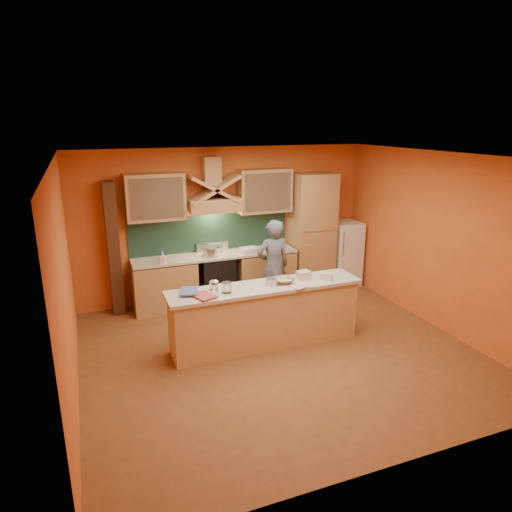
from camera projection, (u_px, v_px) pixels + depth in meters
name	position (u px, v px, depth m)	size (l,w,h in m)	color
floor	(279.00, 352.00, 6.67)	(5.50, 5.00, 0.01)	brown
ceiling	(282.00, 157.00, 5.86)	(5.50, 5.00, 0.01)	white
wall_back	(226.00, 224.00, 8.50)	(5.50, 0.02, 2.80)	orange
wall_front	(396.00, 338.00, 4.03)	(5.50, 0.02, 2.80)	orange
wall_left	(65.00, 286.00, 5.32)	(0.02, 5.00, 2.80)	orange
wall_right	(439.00, 242.00, 7.21)	(0.02, 5.00, 2.80)	orange
base_cabinet_left	(165.00, 286.00, 8.08)	(1.10, 0.60, 0.86)	tan
base_cabinet_right	(264.00, 274.00, 8.73)	(1.10, 0.60, 0.86)	tan
counter_top	(216.00, 255.00, 8.27)	(3.00, 0.62, 0.04)	beige
stove	(216.00, 279.00, 8.40)	(0.60, 0.58, 0.90)	black
backsplash	(211.00, 233.00, 8.43)	(3.00, 0.03, 0.70)	#173328
range_hood	(214.00, 205.00, 8.05)	(0.92, 0.50, 0.24)	tan
hood_chimney	(211.00, 171.00, 7.98)	(0.30, 0.30, 0.50)	tan
upper_cabinet_left	(155.00, 197.00, 7.72)	(1.00, 0.35, 0.80)	tan
upper_cabinet_right	(264.00, 191.00, 8.41)	(1.00, 0.35, 0.80)	tan
pantry_column	(312.00, 233.00, 8.87)	(0.80, 0.60, 2.30)	tan
fridge	(344.00, 253.00, 9.27)	(0.58, 0.60, 1.30)	white
trim_column_left	(114.00, 249.00, 7.73)	(0.20, 0.30, 2.30)	#472816
island_body	(265.00, 317.00, 6.77)	(2.80, 0.55, 0.88)	tan
island_top	(265.00, 287.00, 6.64)	(2.90, 0.62, 0.05)	beige
person	(273.00, 266.00, 7.88)	(0.60, 0.39, 1.65)	slate
pot_large	(210.00, 253.00, 8.13)	(0.27, 0.27, 0.17)	#B9B9C0
pot_small	(216.00, 250.00, 8.38)	(0.21, 0.21, 0.13)	silver
soap_bottle_a	(163.00, 258.00, 7.69)	(0.09, 0.09, 0.19)	white
soap_bottle_b	(162.00, 254.00, 7.87)	(0.08, 0.08, 0.22)	#364D95
bowl_back	(271.00, 245.00, 8.69)	(0.26, 0.26, 0.08)	silver
dish_rack	(249.00, 251.00, 8.30)	(0.30, 0.23, 0.11)	white
book_lower	(197.00, 298.00, 6.11)	(0.24, 0.33, 0.03)	#B44047
book_upper	(181.00, 291.00, 6.30)	(0.24, 0.33, 0.02)	#446496
jar_large	(227.00, 288.00, 6.33)	(0.14, 0.14, 0.15)	white
jar_small	(214.00, 286.00, 6.44)	(0.13, 0.13, 0.13)	silver
kitchen_scale	(271.00, 282.00, 6.61)	(0.12, 0.12, 0.10)	silver
mixing_bowl	(284.00, 280.00, 6.72)	(0.29, 0.29, 0.07)	silver
cloth	(300.00, 286.00, 6.56)	(0.23, 0.18, 0.02)	#C5A8A2
grocery_bag_a	(304.00, 275.00, 6.89)	(0.19, 0.15, 0.12)	beige
grocery_bag_b	(327.00, 276.00, 6.87)	(0.17, 0.13, 0.10)	beige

